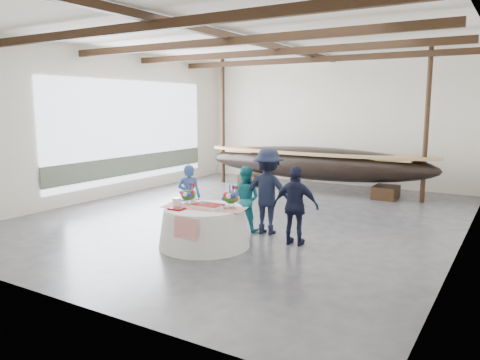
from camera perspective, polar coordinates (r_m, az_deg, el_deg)
The scene contains 15 objects.
floor at distance 12.12m, azimuth 1.09°, elevation -4.38°, with size 10.00×12.00×0.01m, color #3D3D42.
wall_back at distance 17.25m, azimuth 11.27°, elevation 7.03°, with size 10.00×0.02×4.50m, color silver.
wall_front at distance 7.27m, azimuth -23.42°, elevation 3.81°, with size 10.00×0.02×4.50m, color silver.
wall_left at distance 14.95m, azimuth -15.80°, elevation 6.56°, with size 0.02×12.00×4.50m, color silver.
wall_right at distance 10.25m, azimuth 26.18°, elevation 4.95°, with size 0.02×12.00×4.50m, color silver.
ceiling at distance 11.90m, azimuth 1.16°, elevation 17.19°, with size 10.00×12.00×0.01m, color white.
pavilion_structure at distance 12.47m, azimuth 2.89°, elevation 14.51°, with size 9.80×11.76×4.50m.
open_bay at distance 15.63m, azimuth -12.92°, elevation 5.22°, with size 0.03×7.00×3.20m.
longboat_display at distance 15.57m, azimuth 9.01°, elevation 2.05°, with size 7.87×1.57×1.47m.
banquet_table at distance 9.52m, azimuth -4.40°, elevation -5.71°, with size 1.85×1.85×0.79m.
tabletop_items at distance 9.52m, azimuth -4.24°, elevation -2.34°, with size 1.79×1.00×0.40m.
guest_woman_blue at distance 10.92m, azimuth -6.20°, elevation -1.96°, with size 0.54×0.35×1.48m, color navy.
guest_woman_teal at distance 10.58m, azimuth 0.61°, elevation -2.27°, with size 0.72×0.56×1.48m, color teal.
guest_man_left at distance 10.34m, azimuth 3.42°, elevation -1.37°, with size 1.22×0.70×1.90m, color black.
guest_man_right at distance 9.55m, azimuth 6.82°, elevation -3.15°, with size 0.95×0.40×1.62m, color black.
Camera 1 is at (5.92, -10.19, 2.83)m, focal length 35.00 mm.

